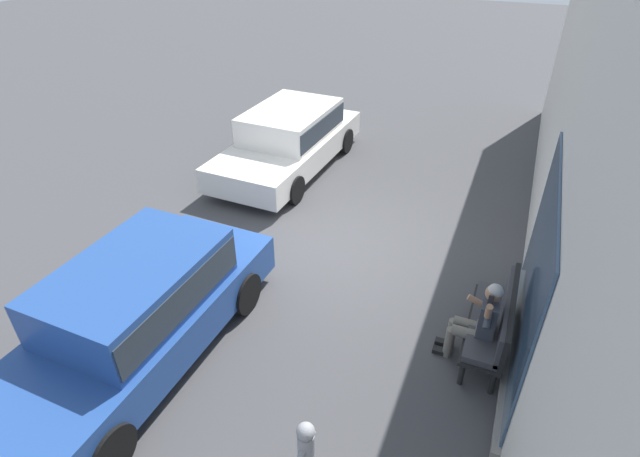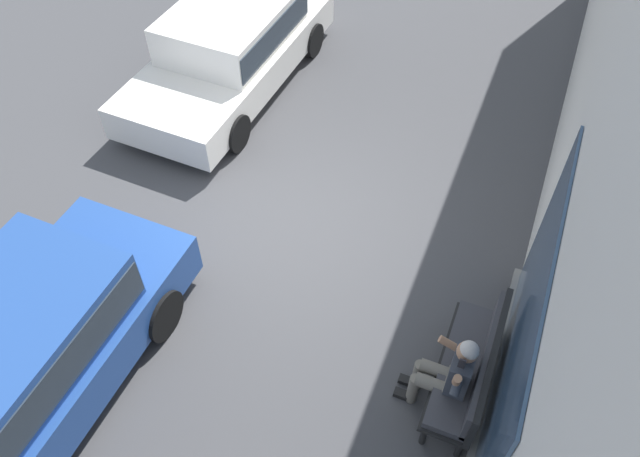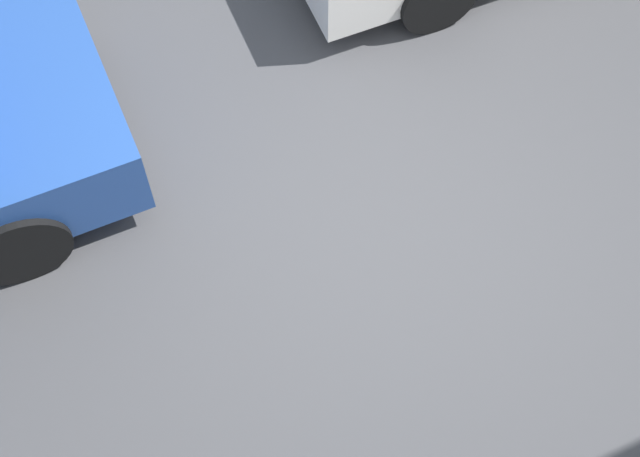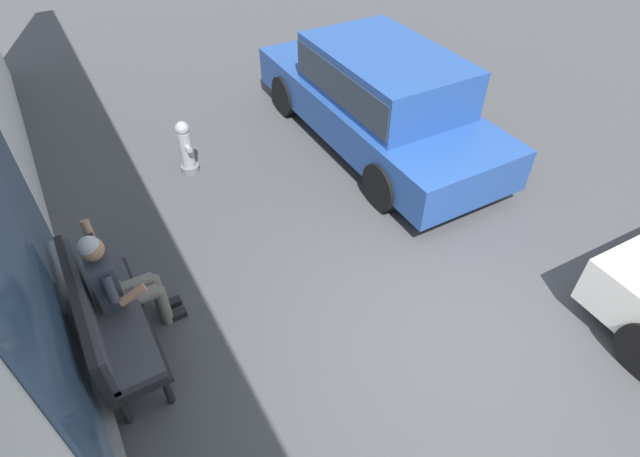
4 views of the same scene
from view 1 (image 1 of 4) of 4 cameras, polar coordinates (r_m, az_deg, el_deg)
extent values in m
plane|color=#424244|center=(9.24, 2.04, -2.11)|extent=(60.00, 60.00, 0.00)
cube|color=beige|center=(7.56, 27.73, 9.90)|extent=(18.00, 0.40, 5.63)
cube|color=#385170|center=(6.80, 23.23, -4.83)|extent=(3.40, 0.03, 2.50)
cube|color=gray|center=(7.59, 20.89, -12.40)|extent=(3.60, 0.12, 0.10)
cylinder|color=black|center=(7.03, 19.12, -16.30)|extent=(0.07, 0.07, 0.39)
cylinder|color=black|center=(8.15, 20.32, -8.47)|extent=(0.07, 0.07, 0.39)
cylinder|color=black|center=(7.02, 15.89, -15.63)|extent=(0.07, 0.07, 0.39)
cylinder|color=black|center=(8.14, 17.61, -7.90)|extent=(0.07, 0.07, 0.39)
cube|color=black|center=(7.41, 18.60, -10.56)|extent=(1.69, 0.55, 0.06)
cube|color=#38383D|center=(7.36, 18.71, -10.11)|extent=(1.63, 0.49, 0.10)
cube|color=black|center=(7.23, 20.87, -9.18)|extent=(1.69, 0.07, 0.55)
cube|color=#38383D|center=(7.22, 20.40, -9.08)|extent=(1.63, 0.06, 0.47)
cylinder|color=#6B665B|center=(7.11, 16.46, -11.43)|extent=(0.15, 0.42, 0.15)
cylinder|color=#6B665B|center=(7.29, 14.50, -12.47)|extent=(0.12, 0.12, 0.50)
cube|color=black|center=(7.44, 13.65, -13.49)|extent=(0.10, 0.24, 0.07)
cylinder|color=#6B665B|center=(7.24, 16.68, -10.49)|extent=(0.15, 0.42, 0.15)
cylinder|color=#6B665B|center=(7.42, 14.75, -11.53)|extent=(0.12, 0.12, 0.50)
cube|color=black|center=(7.57, 13.92, -12.55)|extent=(0.10, 0.24, 0.07)
cube|color=#6B665B|center=(7.18, 18.24, -11.31)|extent=(0.34, 0.24, 0.14)
cube|color=#333842|center=(6.99, 18.64, -9.66)|extent=(0.38, 0.22, 0.56)
sphere|color=#A37556|center=(6.73, 19.27, -7.02)|extent=(0.22, 0.22, 0.22)
sphere|color=#B7B2AD|center=(6.71, 19.41, -6.81)|extent=(0.20, 0.20, 0.20)
cylinder|color=#333842|center=(7.11, 18.87, -7.73)|extent=(0.20, 0.10, 0.28)
cylinder|color=#A37556|center=(7.22, 17.49, -7.94)|extent=(0.08, 0.27, 0.17)
cylinder|color=#333842|center=(6.69, 18.67, -9.84)|extent=(0.25, 0.10, 0.22)
cylinder|color=#A37556|center=(6.52, 18.72, -8.97)|extent=(0.16, 0.08, 0.25)
cube|color=#232328|center=(6.62, 18.95, -7.78)|extent=(0.02, 0.07, 0.15)
cube|color=white|center=(11.89, -3.67, 9.12)|extent=(4.62, 2.02, 0.55)
cube|color=white|center=(11.81, -3.35, 12.09)|extent=(2.42, 1.72, 0.64)
cube|color=#28333D|center=(11.81, -3.35, 12.09)|extent=(2.38, 1.76, 0.45)
cylinder|color=black|center=(10.48, -2.88, 4.45)|extent=(0.62, 0.20, 0.61)
cylinder|color=black|center=(11.33, -11.00, 6.18)|extent=(0.62, 0.20, 0.61)
cylinder|color=black|center=(12.80, 2.95, 9.98)|extent=(0.62, 0.20, 0.61)
cylinder|color=black|center=(13.51, -4.22, 11.20)|extent=(0.62, 0.20, 0.61)
cube|color=#23478E|center=(7.26, -20.28, -10.75)|extent=(4.66, 1.81, 0.59)
cube|color=#23478E|center=(6.95, -20.30, -6.01)|extent=(2.43, 1.56, 0.68)
cube|color=#28333D|center=(6.95, -20.30, -6.01)|extent=(2.39, 1.60, 0.48)
cylinder|color=black|center=(6.37, -22.89, -22.44)|extent=(0.66, 0.19, 0.66)
cylinder|color=black|center=(7.38, -32.45, -16.29)|extent=(0.66, 0.19, 0.66)
cylinder|color=black|center=(7.78, -8.51, -7.34)|extent=(0.66, 0.19, 0.66)
cylinder|color=black|center=(8.62, -17.96, -4.21)|extent=(0.66, 0.19, 0.66)
cylinder|color=#99999E|center=(5.90, -1.59, -24.04)|extent=(0.19, 0.19, 0.55)
sphere|color=#99999E|center=(5.62, -1.65, -22.19)|extent=(0.20, 0.20, 0.20)
cylinder|color=#99999E|center=(5.90, -1.01, -22.56)|extent=(0.10, 0.08, 0.08)
cylinder|color=#99999E|center=(5.76, -2.23, -24.67)|extent=(0.10, 0.08, 0.08)
camera|label=2|loc=(2.31, 44.57, 63.28)|focal=35.00mm
camera|label=3|loc=(5.53, 27.78, 34.55)|focal=55.00mm
camera|label=4|loc=(9.10, 24.74, 23.97)|focal=28.00mm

